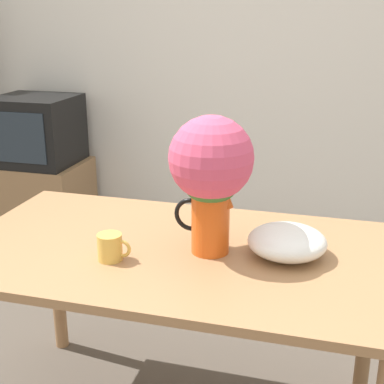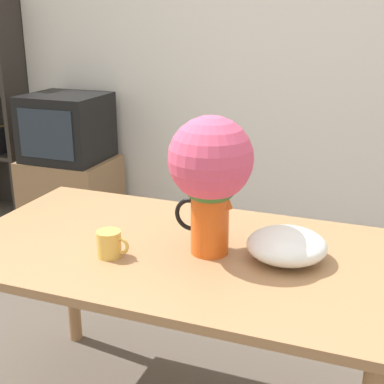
# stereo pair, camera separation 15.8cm
# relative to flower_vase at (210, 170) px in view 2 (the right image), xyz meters

# --- Properties ---
(wall_back) EXTENTS (8.00, 0.05, 2.60)m
(wall_back) POSITION_rel_flower_vase_xyz_m (-0.12, 1.90, 0.25)
(wall_back) COLOR silver
(wall_back) RESTS_ON ground_plane
(table) EXTENTS (1.49, 0.85, 0.76)m
(table) POSITION_rel_flower_vase_xyz_m (-0.13, -0.00, -0.38)
(table) COLOR #A3754C
(table) RESTS_ON ground_plane
(flower_vase) EXTENTS (0.28, 0.28, 0.46)m
(flower_vase) POSITION_rel_flower_vase_xyz_m (0.00, 0.00, 0.00)
(flower_vase) COLOR #E05619
(flower_vase) RESTS_ON table
(coffee_mug) EXTENTS (0.11, 0.08, 0.09)m
(coffee_mug) POSITION_rel_flower_vase_xyz_m (-0.29, -0.15, -0.24)
(coffee_mug) COLOR gold
(coffee_mug) RESTS_ON table
(white_bowl) EXTENTS (0.26, 0.26, 0.10)m
(white_bowl) POSITION_rel_flower_vase_xyz_m (0.25, 0.03, -0.24)
(white_bowl) COLOR white
(white_bowl) RESTS_ON table
(tv_stand) EXTENTS (0.61, 0.50, 0.54)m
(tv_stand) POSITION_rel_flower_vase_xyz_m (-1.58, 1.55, -0.78)
(tv_stand) COLOR #8E6B47
(tv_stand) RESTS_ON ground_plane
(tv_set) EXTENTS (0.53, 0.49, 0.45)m
(tv_set) POSITION_rel_flower_vase_xyz_m (-1.58, 1.54, -0.28)
(tv_set) COLOR black
(tv_set) RESTS_ON tv_stand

